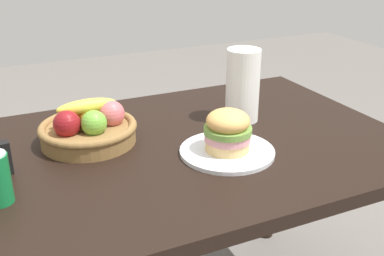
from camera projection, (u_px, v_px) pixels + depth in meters
dining_table at (173, 175)px, 1.43m from camera, size 1.40×0.90×0.75m
plate at (227, 151)px, 1.34m from camera, size 0.27×0.27×0.01m
sandwich at (228, 130)px, 1.31m from camera, size 0.14×0.14×0.12m
fruit_basket at (88, 127)px, 1.39m from camera, size 0.29×0.29×0.14m
paper_towel_roll at (243, 85)px, 1.53m from camera, size 0.11×0.11×0.24m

